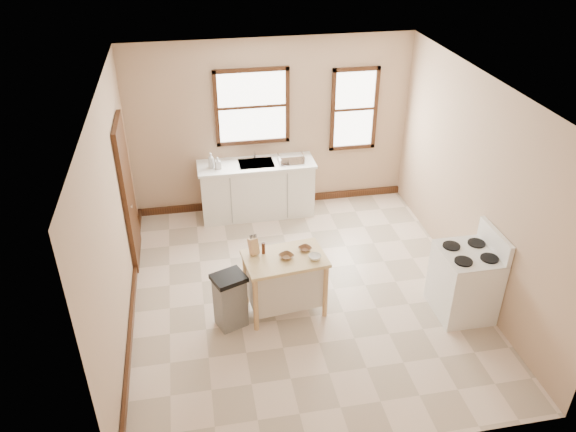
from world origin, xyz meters
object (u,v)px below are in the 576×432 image
object	(u,v)px
dish_rack	(291,159)
bowl_a	(286,256)
pepper_grinder	(263,248)
bowl_c	(315,257)
soap_bottle_b	(218,163)
trash_bin	(230,300)
bowl_b	(305,249)
knife_block	(254,247)
kitchen_island	(285,284)
gas_stove	(466,274)
soap_bottle_a	(211,160)

from	to	relation	value
dish_rack	bowl_a	world-z (taller)	dish_rack
pepper_grinder	bowl_c	bearing A→B (deg)	-21.11
bowl_a	pepper_grinder	bearing A→B (deg)	151.35
soap_bottle_b	trash_bin	distance (m)	2.64
pepper_grinder	bowl_b	size ratio (longest dim) A/B	0.98
knife_block	bowl_a	size ratio (longest dim) A/B	1.18
dish_rack	bowl_b	xyz separation A→B (m)	(-0.26, -2.30, -0.14)
dish_rack	kitchen_island	xyz separation A→B (m)	(-0.54, -2.41, -0.57)
bowl_b	gas_stove	world-z (taller)	gas_stove
kitchen_island	gas_stove	bearing A→B (deg)	-17.61
soap_bottle_a	knife_block	world-z (taller)	soap_bottle_a
bowl_b	gas_stove	xyz separation A→B (m)	(1.92, -0.55, -0.25)
soap_bottle_b	gas_stove	bearing A→B (deg)	-59.41
kitchen_island	trash_bin	xyz separation A→B (m)	(-0.71, -0.16, -0.04)
kitchen_island	pepper_grinder	distance (m)	0.55
bowl_a	trash_bin	size ratio (longest dim) A/B	0.23
soap_bottle_a	bowl_a	size ratio (longest dim) A/B	1.44
soap_bottle_b	bowl_b	size ratio (longest dim) A/B	1.22
pepper_grinder	kitchen_island	bearing A→B (deg)	-28.21
bowl_c	trash_bin	xyz separation A→B (m)	(-1.06, -0.06, -0.47)
trash_bin	bowl_b	bearing A→B (deg)	-6.16
gas_stove	soap_bottle_a	bearing A→B (deg)	135.24
dish_rack	gas_stove	size ratio (longest dim) A/B	0.35
pepper_grinder	gas_stove	size ratio (longest dim) A/B	0.13
soap_bottle_a	bowl_b	world-z (taller)	soap_bottle_a
soap_bottle_a	bowl_b	distance (m)	2.55
soap_bottle_a	dish_rack	world-z (taller)	soap_bottle_a
soap_bottle_b	trash_bin	xyz separation A→B (m)	(-0.09, -2.56, -0.64)
gas_stove	trash_bin	bearing A→B (deg)	174.47
soap_bottle_a	bowl_b	xyz separation A→B (m)	(0.99, -2.34, -0.21)
trash_bin	gas_stove	size ratio (longest dim) A/B	0.63
dish_rack	trash_bin	size ratio (longest dim) A/B	0.55
kitchen_island	dish_rack	bearing A→B (deg)	71.06
dish_rack	knife_block	xyz separation A→B (m)	(-0.90, -2.26, -0.06)
soap_bottle_a	trash_bin	distance (m)	2.70
soap_bottle_a	bowl_c	bearing A→B (deg)	-89.99
soap_bottle_b	bowl_c	bearing A→B (deg)	-83.00
soap_bottle_b	bowl_b	bearing A→B (deg)	-82.90
kitchen_island	bowl_a	xyz separation A→B (m)	(0.02, -0.01, 0.43)
soap_bottle_b	kitchen_island	size ratio (longest dim) A/B	0.19
soap_bottle_b	kitchen_island	world-z (taller)	soap_bottle_b
dish_rack	kitchen_island	distance (m)	2.54
pepper_grinder	gas_stove	world-z (taller)	gas_stove
soap_bottle_a	pepper_grinder	size ratio (longest dim) A/B	1.62
kitchen_island	knife_block	bearing A→B (deg)	150.92
gas_stove	dish_rack	bearing A→B (deg)	120.18
dish_rack	bowl_c	world-z (taller)	dish_rack
bowl_a	bowl_b	xyz separation A→B (m)	(0.26, 0.12, -0.00)
soap_bottle_a	bowl_b	bearing A→B (deg)	-89.75
soap_bottle_b	gas_stove	xyz separation A→B (m)	(2.81, -2.84, -0.43)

